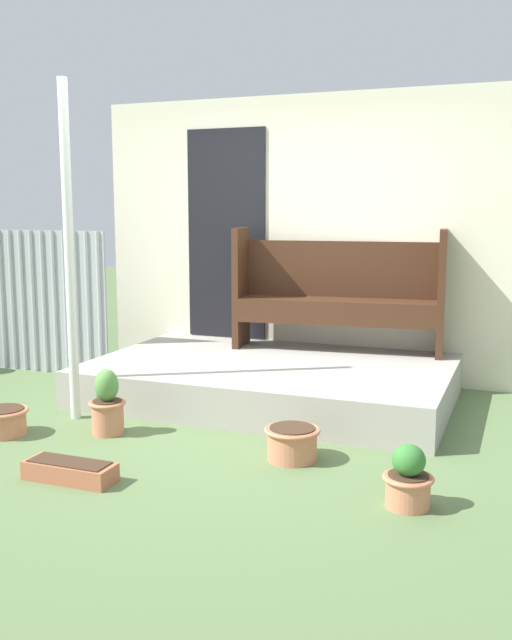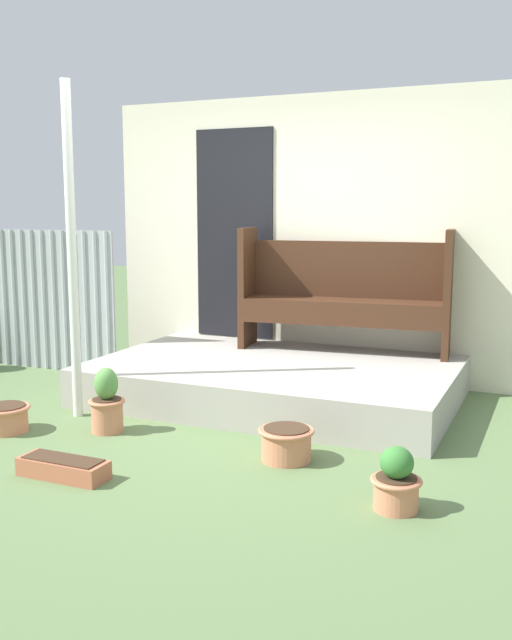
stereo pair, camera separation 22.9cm
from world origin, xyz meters
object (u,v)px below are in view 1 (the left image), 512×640
object	(u,v)px
bench	(338,288)
flower_pot_left	(4,420)
flower_pot_middle	(107,406)
flower_pot_far_right	(408,480)
support_post	(69,254)
planter_box_rect	(70,471)
flower_pot_right	(292,442)

from	to	relation	value
bench	flower_pot_left	bearing A→B (deg)	-134.03
flower_pot_middle	flower_pot_far_right	bearing A→B (deg)	-12.78
support_post	flower_pot_middle	xyz separation A→B (m)	(0.44, -0.24, -1.04)
support_post	bench	size ratio (longest dim) A/B	1.33
bench	flower_pot_left	xyz separation A→B (m)	(-1.80, -2.29, -0.76)
flower_pot_middle	planter_box_rect	distance (m)	0.89
support_post	flower_pot_right	distance (m)	2.16
flower_pot_far_right	bench	bearing A→B (deg)	112.76
planter_box_rect	flower_pot_far_right	bearing A→B (deg)	9.98
support_post	bench	bearing A→B (deg)	48.32
flower_pot_middle	planter_box_rect	size ratio (longest dim) A/B	0.84
flower_pot_right	planter_box_rect	distance (m)	1.36
flower_pot_far_right	planter_box_rect	distance (m)	1.94
flower_pot_right	planter_box_rect	xyz separation A→B (m)	(-1.10, -0.80, -0.06)
flower_pot_far_right	planter_box_rect	world-z (taller)	flower_pot_far_right
support_post	bench	xyz separation A→B (m)	(1.57, 1.77, -0.38)
support_post	flower_pot_left	size ratio (longest dim) A/B	7.13
support_post	planter_box_rect	xyz separation A→B (m)	(0.71, -1.07, -1.19)
flower_pot_middle	flower_pot_right	bearing A→B (deg)	-1.29
bench	flower_pot_far_right	distance (m)	2.80
flower_pot_left	planter_box_rect	distance (m)	1.09
flower_pot_right	flower_pot_middle	bearing A→B (deg)	178.71
flower_pot_left	flower_pot_middle	xyz separation A→B (m)	(0.67, 0.29, 0.10)
flower_pot_left	support_post	bearing A→B (deg)	66.70
flower_pot_far_right	flower_pot_middle	bearing A→B (deg)	167.22
bench	flower_pot_right	size ratio (longest dim) A/B	5.26
flower_pot_far_right	flower_pot_left	bearing A→B (deg)	175.85
flower_pot_middle	flower_pot_right	world-z (taller)	flower_pot_middle
support_post	flower_pot_middle	world-z (taller)	support_post
flower_pot_right	support_post	bearing A→B (deg)	171.56
support_post	planter_box_rect	bearing A→B (deg)	-56.24
flower_pot_right	flower_pot_far_right	xyz separation A→B (m)	(0.80, -0.46, 0.03)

